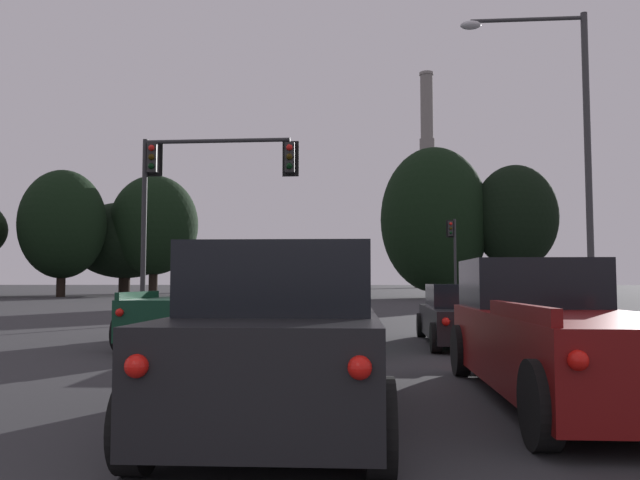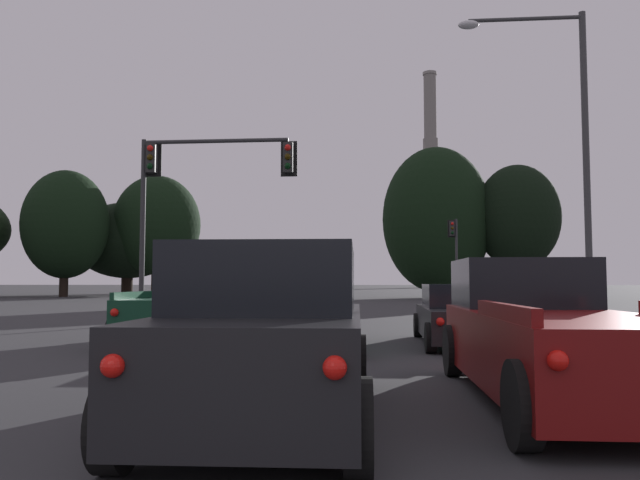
# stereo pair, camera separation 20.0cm
# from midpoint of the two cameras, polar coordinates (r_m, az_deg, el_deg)

# --- Properties ---
(suv_center_lane_second) EXTENTS (2.23, 4.95, 1.86)m
(suv_center_lane_second) POSITION_cam_midpoint_polar(r_m,az_deg,el_deg) (6.85, -4.02, -8.72)
(suv_center_lane_second) COLOR black
(suv_center_lane_second) RESTS_ON ground_plane
(sedan_right_lane_front) EXTENTS (1.98, 4.71, 1.43)m
(sedan_right_lane_front) POSITION_cam_midpoint_polar(r_m,az_deg,el_deg) (15.34, 12.71, -6.79)
(sedan_right_lane_front) COLOR black
(sedan_right_lane_front) RESTS_ON ground_plane
(sedan_center_lane_front) EXTENTS (2.16, 4.77, 1.43)m
(sedan_center_lane_front) POSITION_cam_midpoint_polar(r_m,az_deg,el_deg) (14.09, -0.57, -7.16)
(sedan_center_lane_front) COLOR #0F3823
(sedan_center_lane_front) RESTS_ON ground_plane
(pickup_truck_right_lane_second) EXTENTS (2.26, 5.53, 1.82)m
(pickup_truck_right_lane_second) POSITION_cam_midpoint_polar(r_m,az_deg,el_deg) (8.58, 20.56, -8.13)
(pickup_truck_right_lane_second) COLOR maroon
(pickup_truck_right_lane_second) RESTS_ON ground_plane
(pickup_truck_left_lane_front) EXTENTS (2.20, 5.51, 1.82)m
(pickup_truck_left_lane_front) POSITION_cam_midpoint_polar(r_m,az_deg,el_deg) (16.12, -11.29, -6.18)
(pickup_truck_left_lane_front) COLOR #0F3823
(pickup_truck_left_lane_front) RESTS_ON ground_plane
(traffic_light_far_right) EXTENTS (0.78, 0.50, 5.92)m
(traffic_light_far_right) POSITION_cam_midpoint_polar(r_m,az_deg,el_deg) (44.89, 11.95, -0.70)
(traffic_light_far_right) COLOR #2D2D30
(traffic_light_far_right) RESTS_ON ground_plane
(traffic_light_overhead_left) EXTENTS (5.65, 0.50, 6.52)m
(traffic_light_overhead_left) POSITION_cam_midpoint_polar(r_m,az_deg,el_deg) (22.36, -11.71, 5.24)
(traffic_light_overhead_left) COLOR #2D2D30
(traffic_light_overhead_left) RESTS_ON ground_plane
(street_lamp) EXTENTS (3.85, 0.36, 9.74)m
(street_lamp) POSITION_cam_midpoint_polar(r_m,az_deg,el_deg) (20.59, 21.46, 8.94)
(street_lamp) COLOR #38383A
(street_lamp) RESTS_ON ground_plane
(smokestack) EXTENTS (7.07, 7.07, 55.06)m
(smokestack) POSITION_cam_midpoint_polar(r_m,az_deg,el_deg) (160.02, 9.80, 3.42)
(smokestack) COLOR slate
(smokestack) RESTS_ON ground_plane
(treeline_center_right) EXTENTS (8.60, 7.74, 12.72)m
(treeline_center_right) POSITION_cam_midpoint_polar(r_m,az_deg,el_deg) (67.52, -22.56, 1.35)
(treeline_center_right) COLOR black
(treeline_center_right) RESTS_ON ground_plane
(treeline_far_left) EXTENTS (12.19, 10.97, 10.24)m
(treeline_far_left) POSITION_cam_midpoint_polar(r_m,az_deg,el_deg) (72.12, -17.46, -0.04)
(treeline_far_left) COLOR black
(treeline_far_left) RESTS_ON ground_plane
(treeline_right_mid) EXTENTS (10.05, 9.05, 14.11)m
(treeline_right_mid) POSITION_cam_midpoint_polar(r_m,az_deg,el_deg) (59.21, 10.33, 1.85)
(treeline_right_mid) COLOR black
(treeline_right_mid) RESTS_ON ground_plane
(treeline_left_mid) EXTENTS (7.64, 6.88, 12.17)m
(treeline_left_mid) POSITION_cam_midpoint_polar(r_m,az_deg,el_deg) (59.53, 17.33, 2.00)
(treeline_left_mid) COLOR black
(treeline_left_mid) RESTS_ON ground_plane
(treeline_center_left) EXTENTS (9.34, 8.40, 12.87)m
(treeline_center_left) POSITION_cam_midpoint_polar(r_m,az_deg,el_deg) (68.90, -15.01, 1.32)
(treeline_center_left) COLOR black
(treeline_center_left) RESTS_ON ground_plane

